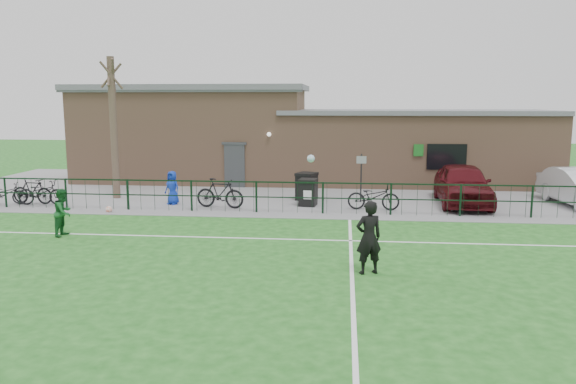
# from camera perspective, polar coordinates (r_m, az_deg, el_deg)

# --- Properties ---
(ground) EXTENTS (90.00, 90.00, 0.00)m
(ground) POSITION_cam_1_polar(r_m,az_deg,el_deg) (13.36, -2.18, -8.99)
(ground) COLOR #1A581A
(ground) RESTS_ON ground
(paving_strip) EXTENTS (34.00, 13.00, 0.02)m
(paving_strip) POSITION_cam_1_polar(r_m,az_deg,el_deg) (26.45, 1.85, 0.20)
(paving_strip) COLOR slate
(paving_strip) RESTS_ON ground
(pitch_line_touch) EXTENTS (28.00, 0.10, 0.01)m
(pitch_line_touch) POSITION_cam_1_polar(r_m,az_deg,el_deg) (20.86, 0.77, -2.28)
(pitch_line_touch) COLOR white
(pitch_line_touch) RESTS_ON ground
(pitch_line_mid) EXTENTS (28.00, 0.10, 0.01)m
(pitch_line_mid) POSITION_cam_1_polar(r_m,az_deg,el_deg) (17.17, -0.34, -4.81)
(pitch_line_mid) COLOR white
(pitch_line_mid) RESTS_ON ground
(pitch_line_perp) EXTENTS (0.10, 16.00, 0.01)m
(pitch_line_perp) POSITION_cam_1_polar(r_m,az_deg,el_deg) (13.24, 6.54, -9.19)
(pitch_line_perp) COLOR white
(pitch_line_perp) RESTS_ON ground
(perimeter_fence) EXTENTS (28.00, 0.10, 1.20)m
(perimeter_fence) POSITION_cam_1_polar(r_m,az_deg,el_deg) (20.95, 0.82, -0.57)
(perimeter_fence) COLOR black
(perimeter_fence) RESTS_ON ground
(bare_tree) EXTENTS (0.30, 0.30, 6.00)m
(bare_tree) POSITION_cam_1_polar(r_m,az_deg,el_deg) (25.07, -17.29, 6.16)
(bare_tree) COLOR #4B382D
(bare_tree) RESTS_ON ground
(wheelie_bin_left) EXTENTS (0.94, 1.00, 1.07)m
(wheelie_bin_left) POSITION_cam_1_polar(r_m,az_deg,el_deg) (23.72, 1.90, 0.48)
(wheelie_bin_left) COLOR black
(wheelie_bin_left) RESTS_ON paving_strip
(wheelie_bin_right) EXTENTS (0.74, 0.82, 0.99)m
(wheelie_bin_right) POSITION_cam_1_polar(r_m,az_deg,el_deg) (22.44, 2.05, -0.13)
(wheelie_bin_right) COLOR black
(wheelie_bin_right) RESTS_ON paving_strip
(sign_post) EXTENTS (0.08, 0.08, 2.00)m
(sign_post) POSITION_cam_1_polar(r_m,az_deg,el_deg) (23.33, 7.43, 1.41)
(sign_post) COLOR black
(sign_post) RESTS_ON paving_strip
(car_maroon) EXTENTS (2.17, 4.95, 1.66)m
(car_maroon) POSITION_cam_1_polar(r_m,az_deg,el_deg) (23.70, 17.33, 0.77)
(car_maroon) COLOR #4D0D13
(car_maroon) RESTS_ON paving_strip
(bicycle_a) EXTENTS (1.79, 1.07, 0.89)m
(bicycle_a) POSITION_cam_1_polar(r_m,az_deg,el_deg) (25.35, -26.84, -0.16)
(bicycle_a) COLOR black
(bicycle_a) RESTS_ON paving_strip
(bicycle_b) EXTENTS (1.82, 0.69, 1.07)m
(bicycle_b) POSITION_cam_1_polar(r_m,az_deg,el_deg) (25.05, -24.54, 0.11)
(bicycle_b) COLOR black
(bicycle_b) RESTS_ON paving_strip
(bicycle_c) EXTENTS (1.98, 0.79, 1.02)m
(bicycle_c) POSITION_cam_1_polar(r_m,az_deg,el_deg) (24.64, -23.75, -0.04)
(bicycle_c) COLOR black
(bicycle_c) RESTS_ON paving_strip
(bicycle_d) EXTENTS (2.01, 0.85, 1.17)m
(bicycle_d) POSITION_cam_1_polar(r_m,az_deg,el_deg) (22.08, -6.93, -0.12)
(bicycle_d) COLOR black
(bicycle_d) RESTS_ON paving_strip
(bicycle_e) EXTENTS (2.01, 0.82, 1.04)m
(bicycle_e) POSITION_cam_1_polar(r_m,az_deg,el_deg) (21.78, 8.68, -0.46)
(bicycle_e) COLOR black
(bicycle_e) RESTS_ON paving_strip
(spectator_child) EXTENTS (0.78, 0.66, 1.36)m
(spectator_child) POSITION_cam_1_polar(r_m,az_deg,el_deg) (23.15, -11.67, 0.43)
(spectator_child) COLOR #1231AF
(spectator_child) RESTS_ON paving_strip
(goalkeeper_kick) EXTENTS (2.07, 3.12, 2.65)m
(goalkeeper_kick) POSITION_cam_1_polar(r_m,az_deg,el_deg) (13.81, 8.06, -4.40)
(goalkeeper_kick) COLOR black
(goalkeeper_kick) RESTS_ON ground
(outfield_player) EXTENTS (0.60, 0.75, 1.49)m
(outfield_player) POSITION_cam_1_polar(r_m,az_deg,el_deg) (18.84, -21.86, -1.92)
(outfield_player) COLOR #195826
(outfield_player) RESTS_ON ground
(ball_ground) EXTENTS (0.24, 0.24, 0.24)m
(ball_ground) POSITION_cam_1_polar(r_m,az_deg,el_deg) (22.25, -17.74, -1.68)
(ball_ground) COLOR white
(ball_ground) RESTS_ON ground
(clubhouse) EXTENTS (24.25, 5.40, 4.96)m
(clubhouse) POSITION_cam_1_polar(r_m,az_deg,el_deg) (29.25, 0.54, 5.44)
(clubhouse) COLOR #9E7458
(clubhouse) RESTS_ON ground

